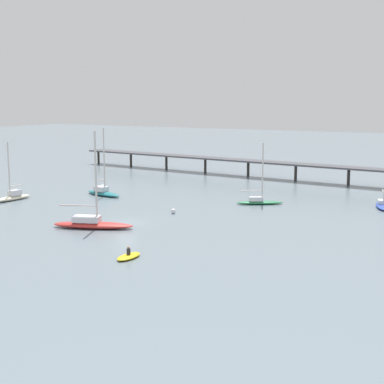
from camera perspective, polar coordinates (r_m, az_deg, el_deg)
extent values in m
plane|color=slate|center=(67.69, -6.56, -3.03)|extent=(400.00, 400.00, 0.00)
cube|color=#4C4C51|center=(105.02, 7.86, 2.91)|extent=(88.30, 11.32, 0.30)
cylinder|color=#38332D|center=(130.65, -9.22, 3.40)|extent=(0.50, 0.50, 2.81)
cylinder|color=#38332D|center=(124.16, -6.05, 3.17)|extent=(0.50, 0.50, 2.81)
cylinder|color=#38332D|center=(118.08, -2.55, 2.91)|extent=(0.50, 0.50, 2.81)
cylinder|color=#38332D|center=(112.49, 1.32, 2.61)|extent=(0.50, 0.50, 2.81)
cylinder|color=#38332D|center=(107.47, 5.57, 2.26)|extent=(0.50, 0.50, 2.81)
cylinder|color=#38332D|center=(103.10, 10.20, 1.87)|extent=(0.50, 0.50, 2.81)
cylinder|color=#38332D|center=(99.47, 15.21, 1.43)|extent=(0.50, 0.50, 2.81)
ellipsoid|color=#1E727A|center=(87.13, -8.74, -0.15)|extent=(7.30, 3.54, 0.58)
cube|color=silver|center=(87.47, -8.97, 0.31)|extent=(2.34, 1.83, 0.72)
cylinder|color=silver|center=(86.19, -8.68, 3.14)|extent=(0.20, 0.20, 9.54)
cylinder|color=silver|center=(87.61, -9.17, 1.22)|extent=(2.65, 0.78, 0.16)
ellipsoid|color=#2D4CB7|center=(80.67, 18.38, -1.30)|extent=(3.63, 6.70, 0.47)
cube|color=silver|center=(81.10, 18.37, -0.91)|extent=(1.77, 2.12, 0.47)
cylinder|color=silver|center=(81.48, 18.38, 0.05)|extent=(0.97, 2.78, 0.16)
ellipsoid|color=#287F4C|center=(79.45, 6.71, -1.05)|extent=(6.14, 4.64, 0.46)
cube|color=silver|center=(79.28, 6.35, -0.69)|extent=(2.13, 1.86, 0.55)
cylinder|color=silver|center=(78.87, 6.99, 1.96)|extent=(0.20, 0.20, 7.93)
cylinder|color=silver|center=(79.00, 5.89, 0.13)|extent=(2.60, 1.74, 0.16)
ellipsoid|color=beige|center=(85.96, -17.35, -0.58)|extent=(1.93, 6.42, 0.62)
cube|color=silver|center=(86.17, -17.12, -0.07)|extent=(1.23, 1.75, 0.78)
cylinder|color=silver|center=(85.18, -17.65, 2.17)|extent=(0.20, 0.20, 7.76)
cylinder|color=silver|center=(86.23, -16.98, 0.62)|extent=(0.26, 2.31, 0.16)
ellipsoid|color=red|center=(65.34, -9.74, -3.24)|extent=(9.29, 5.64, 0.69)
cube|color=silver|center=(65.42, -10.37, -2.63)|extent=(3.38, 2.64, 0.67)
cylinder|color=silver|center=(64.27, -9.48, 1.47)|extent=(0.23, 0.23, 10.15)
cylinder|color=silver|center=(65.44, -11.22, -1.32)|extent=(4.06, 1.84, 0.18)
ellipsoid|color=yellow|center=(52.72, -6.28, -6.34)|extent=(1.50, 3.12, 0.35)
cylinder|color=#26262D|center=(52.60, -6.29, -5.87)|extent=(0.37, 0.37, 0.55)
sphere|color=tan|center=(52.50, -6.30, -5.45)|extent=(0.24, 0.24, 0.24)
sphere|color=silver|center=(94.14, -8.81, 0.56)|extent=(0.67, 0.67, 0.67)
sphere|color=silver|center=(72.50, -1.87, -1.90)|extent=(0.64, 0.64, 0.64)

